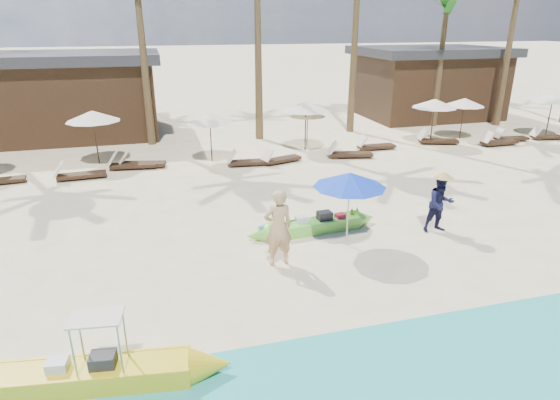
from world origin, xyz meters
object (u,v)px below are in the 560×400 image
object	(u,v)px
tourist	(278,228)
blue_umbrella	(350,180)
yellow_canoe	(92,375)
green_canoe	(313,225)

from	to	relation	value
tourist	blue_umbrella	size ratio (longest dim) A/B	0.96
blue_umbrella	yellow_canoe	bearing A→B (deg)	-148.13
green_canoe	blue_umbrella	distance (m)	2.09
green_canoe	tourist	bearing A→B (deg)	-137.75
tourist	blue_umbrella	distance (m)	2.35
green_canoe	yellow_canoe	xyz separation A→B (m)	(-5.61, -4.92, 0.03)
green_canoe	blue_umbrella	size ratio (longest dim) A/B	2.18
yellow_canoe	blue_umbrella	world-z (taller)	blue_umbrella
green_canoe	yellow_canoe	size ratio (longest dim) A/B	0.87
yellow_canoe	blue_umbrella	xyz separation A→B (m)	(6.23, 3.87, 1.67)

